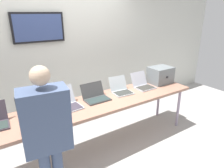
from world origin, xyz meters
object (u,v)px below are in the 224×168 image
object	(u,v)px
laptop_station_1	(34,111)
laptop_station_5	(143,84)
equipment_box	(160,75)
laptop_station_2	(66,103)
laptop_station_3	(96,96)
coffee_mug	(36,126)
laptop_station_4	(121,89)
person	(47,130)
workbench	(100,105)

from	to	relation	value
laptop_station_1	laptop_station_5	xyz separation A→B (m)	(1.84, 0.00, -0.00)
laptop_station_5	equipment_box	bearing A→B (deg)	0.74
laptop_station_2	laptop_station_3	size ratio (longest dim) A/B	1.12
coffee_mug	equipment_box	bearing A→B (deg)	8.79
equipment_box	laptop_station_5	distance (m)	0.45
coffee_mug	laptop_station_1	bearing A→B (deg)	79.16
equipment_box	laptop_station_2	bearing A→B (deg)	-179.85
equipment_box	laptop_station_4	size ratio (longest dim) A/B	1.13
laptop_station_1	coffee_mug	size ratio (longest dim) A/B	4.04
laptop_station_5	person	distance (m)	2.02
coffee_mug	workbench	bearing A→B (deg)	14.34
workbench	laptop_station_2	world-z (taller)	laptop_station_2
laptop_station_1	laptop_station_5	size ratio (longest dim) A/B	1.10
laptop_station_4	laptop_station_3	bearing A→B (deg)	-178.51
equipment_box	laptop_station_2	distance (m)	1.85
laptop_station_4	coffee_mug	xyz separation A→B (m)	(-1.45, -0.38, -0.01)
laptop_station_3	coffee_mug	distance (m)	1.03
laptop_station_2	laptop_station_5	distance (m)	1.41
laptop_station_2	laptop_station_3	bearing A→B (deg)	0.72
workbench	coffee_mug	xyz separation A→B (m)	(-0.98, -0.25, 0.10)
laptop_station_4	coffee_mug	distance (m)	1.50
laptop_station_2	laptop_station_4	bearing A→B (deg)	1.11
equipment_box	laptop_station_5	bearing A→B (deg)	-179.26
laptop_station_1	laptop_station_3	xyz separation A→B (m)	(0.90, 0.01, -0.01)
workbench	person	distance (m)	1.16
workbench	laptop_station_1	size ratio (longest dim) A/B	8.15
workbench	laptop_station_3	xyz separation A→B (m)	(-0.01, 0.11, 0.10)
person	coffee_mug	size ratio (longest dim) A/B	16.39
equipment_box	laptop_station_1	size ratio (longest dim) A/B	1.04
laptop_station_3	laptop_station_4	distance (m)	0.48
workbench	laptop_station_1	bearing A→B (deg)	173.57
workbench	laptop_station_1	distance (m)	0.92
laptop_station_1	person	world-z (taller)	person
workbench	equipment_box	bearing A→B (deg)	4.70
coffee_mug	person	bearing A→B (deg)	-85.13
laptop_station_5	person	size ratio (longest dim) A/B	0.22
laptop_station_3	person	xyz separation A→B (m)	(-0.94, -0.73, 0.13)
laptop_station_5	person	xyz separation A→B (m)	(-1.88, -0.73, 0.13)
coffee_mug	laptop_station_4	bearing A→B (deg)	14.53
workbench	laptop_station_4	xyz separation A→B (m)	(0.47, 0.13, 0.11)
laptop_station_1	laptop_station_2	distance (m)	0.43
laptop_station_2	laptop_station_5	xyz separation A→B (m)	(1.41, -0.00, -0.00)
equipment_box	laptop_station_5	size ratio (longest dim) A/B	1.15
workbench	laptop_station_5	bearing A→B (deg)	6.55
laptop_station_4	person	distance (m)	1.61
equipment_box	laptop_station_3	world-z (taller)	equipment_box
equipment_box	laptop_station_3	distance (m)	1.38
laptop_station_2	laptop_station_5	world-z (taller)	laptop_station_2
person	laptop_station_1	bearing A→B (deg)	87.16
laptop_station_1	laptop_station_5	world-z (taller)	laptop_station_1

